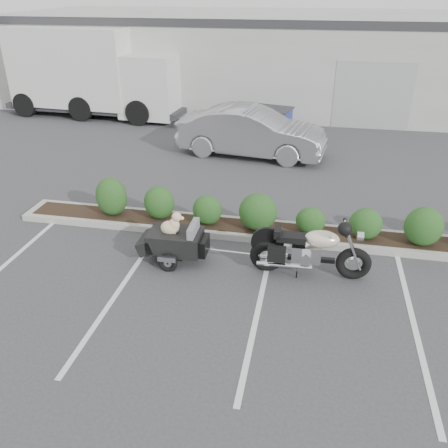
% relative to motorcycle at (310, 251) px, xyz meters
% --- Properties ---
extents(ground, '(90.00, 90.00, 0.00)m').
position_rel_motorcycle_xyz_m(ground, '(-2.04, -0.63, -0.55)').
color(ground, '#38383A').
rests_on(ground, ground).
extents(planter_kerb, '(12.00, 1.00, 0.15)m').
position_rel_motorcycle_xyz_m(planter_kerb, '(-1.04, 1.57, -0.48)').
color(planter_kerb, '#9E9E93').
rests_on(planter_kerb, ground).
extents(building, '(26.00, 10.00, 4.00)m').
position_rel_motorcycle_xyz_m(building, '(-2.04, 16.37, 1.45)').
color(building, '#9EA099').
rests_on(building, ground).
extents(motorcycle, '(2.41, 0.81, 1.38)m').
position_rel_motorcycle_xyz_m(motorcycle, '(0.00, 0.00, 0.00)').
color(motorcycle, black).
rests_on(motorcycle, ground).
extents(pet_trailer, '(1.91, 1.06, 1.14)m').
position_rel_motorcycle_xyz_m(pet_trailer, '(-2.79, 0.02, -0.07)').
color(pet_trailer, black).
rests_on(pet_trailer, ground).
extents(sedan, '(5.08, 2.31, 1.62)m').
position_rel_motorcycle_xyz_m(sedan, '(-2.21, 7.16, 0.26)').
color(sedan, '#B1AFB7').
rests_on(sedan, ground).
extents(dumpster, '(1.96, 1.55, 1.14)m').
position_rel_motorcycle_xyz_m(dumpster, '(-1.94, 9.31, 0.03)').
color(dumpster, navy).
rests_on(dumpster, ground).
extents(delivery_truck, '(8.16, 3.30, 3.66)m').
position_rel_motorcycle_xyz_m(delivery_truck, '(-9.66, 11.49, 1.20)').
color(delivery_truck, silver).
rests_on(delivery_truck, ground).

